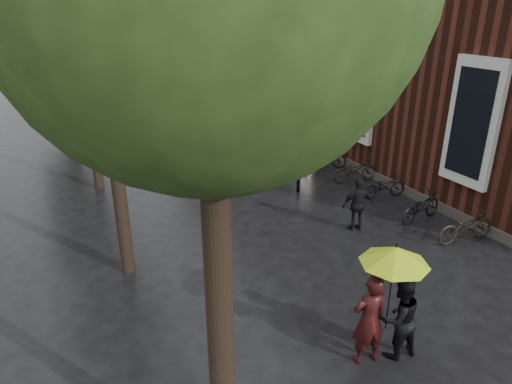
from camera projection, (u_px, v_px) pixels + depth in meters
brick_building at (336, 5)px, 25.20m from camera, size 10.20×33.20×12.00m
person_burgundy at (369, 320)px, 8.10m from camera, size 0.71×0.52×1.82m
person_black at (399, 318)px, 8.28m from camera, size 0.85×0.69×1.65m
lime_umbrella at (395, 255)px, 7.74m from camera, size 1.21×1.21×1.78m
pedestrian_walking at (358, 204)px, 12.99m from camera, size 1.00×0.58×1.60m
parked_bicycles at (308, 147)px, 19.29m from camera, size 2.21×17.34×1.04m
ad_lightbox at (310, 129)px, 19.84m from camera, size 0.31×1.34×2.02m
lamp_post at (301, 117)px, 14.92m from camera, size 0.22×0.22×4.36m
cycle_sign at (94, 103)px, 20.17m from camera, size 0.16×0.55×3.04m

